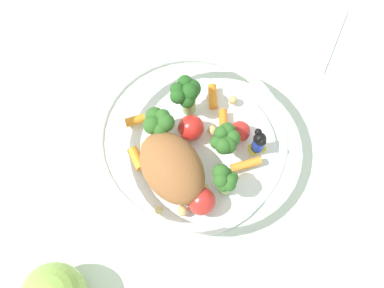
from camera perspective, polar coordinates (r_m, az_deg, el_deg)
name	(u,v)px	position (r m, az deg, el deg)	size (l,w,h in m)	color
ground_plane	(180,138)	(0.61, -1.31, 0.64)	(2.40, 2.40, 0.00)	silver
food_container	(189,148)	(0.58, -0.28, -0.41)	(0.21, 0.21, 0.06)	white
folded_napkin	(283,22)	(0.70, 10.04, 13.06)	(0.14, 0.10, 0.01)	white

